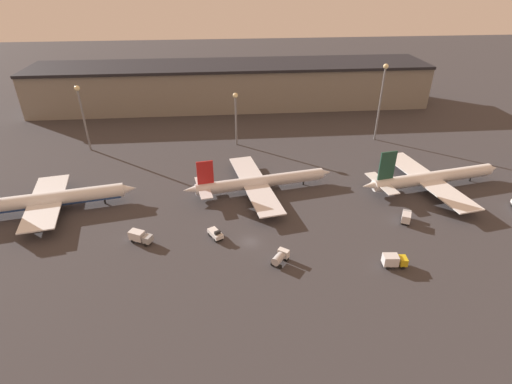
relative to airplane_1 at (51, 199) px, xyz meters
name	(u,v)px	position (x,y,z in m)	size (l,w,h in m)	color
ground	(250,242)	(52.49, -19.18, -3.47)	(600.00, 600.00, 0.00)	#383538
terminal_building	(232,85)	(52.49, 88.74, 6.23)	(179.49, 29.35, 19.30)	gray
airplane_1	(51,199)	(0.00, 0.00, 0.00)	(44.48, 30.48, 12.19)	white
airplane_2	(259,182)	(57.07, 5.65, -0.51)	(45.10, 37.22, 11.69)	silver
airplane_3	(431,178)	(108.77, 3.13, -0.29)	(46.69, 38.32, 13.67)	white
service_vehicle_0	(215,234)	(44.17, -16.72, -2.26)	(4.05, 4.98, 2.59)	white
service_vehicle_2	(394,260)	(83.61, -31.07, -1.77)	(5.45, 2.81, 3.01)	gold
service_vehicle_3	(280,257)	(58.62, -27.54, -1.92)	(4.67, 5.10, 2.67)	white
service_vehicle_4	(406,217)	(93.77, -14.26, -1.88)	(4.08, 5.25, 2.81)	#9EA3A8
service_vehicle_5	(140,237)	(25.99, -16.84, -1.79)	(6.10, 4.53, 2.96)	#9EA3A8
lamp_post_0	(82,110)	(-0.91, 41.25, 11.54)	(1.80, 1.80, 23.38)	slate
lamp_post_1	(236,111)	(52.23, 41.25, 9.37)	(1.80, 1.80, 19.52)	slate
lamp_post_2	(382,94)	(105.28, 41.25, 14.30)	(1.80, 1.80, 28.41)	slate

